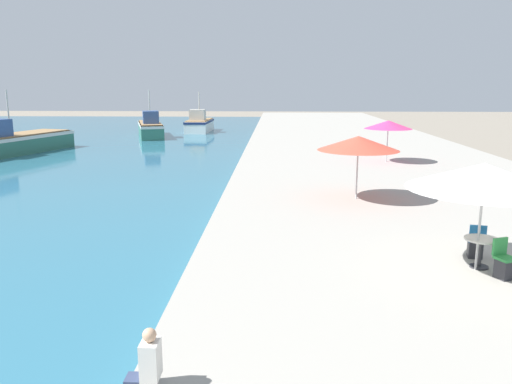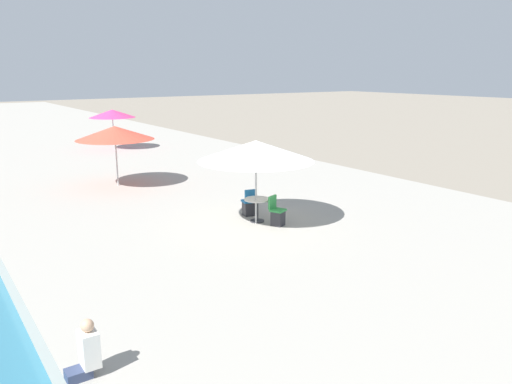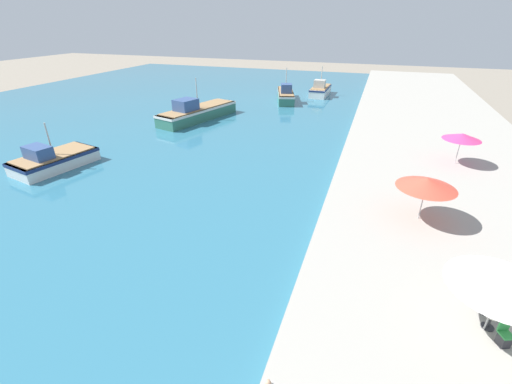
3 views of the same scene
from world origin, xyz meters
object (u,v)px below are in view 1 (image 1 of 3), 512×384
object	(u,v)px
fishing_boat_far	(150,128)
person_at_quay	(148,362)
cafe_umbrella_striped	(388,125)
cafe_chair_right	(475,246)
fishing_boat_distant	(199,124)
cafe_umbrella_white	(358,143)
cafe_table	(481,246)
cafe_umbrella_pink	(484,176)
fishing_boat_mid	(9,142)
cafe_chair_left	(504,265)

from	to	relation	value
fishing_boat_far	person_at_quay	world-z (taller)	fishing_boat_far
cafe_umbrella_striped	cafe_chair_right	distance (m)	16.67
cafe_chair_right	cafe_umbrella_striped	bearing A→B (deg)	98.38
cafe_chair_right	person_at_quay	size ratio (longest dim) A/B	0.97
fishing_boat_distant	person_at_quay	distance (m)	48.99
fishing_boat_far	cafe_umbrella_white	xyz separation A→B (m)	(15.69, -30.31, 1.97)
cafe_umbrella_white	cafe_table	bearing A→B (deg)	-76.19
fishing_boat_distant	cafe_table	distance (m)	45.38
fishing_boat_far	cafe_chair_right	size ratio (longest dim) A/B	9.23
cafe_umbrella_pink	cafe_umbrella_white	world-z (taller)	cafe_umbrella_pink
fishing_boat_distant	cafe_table	bearing A→B (deg)	-72.09
fishing_boat_mid	fishing_boat_far	xyz separation A→B (m)	(7.19, 13.39, -0.02)
cafe_chair_right	fishing_boat_distant	bearing A→B (deg)	120.50
cafe_umbrella_pink	cafe_table	xyz separation A→B (m)	(0.14, 0.14, -1.74)
cafe_table	fishing_boat_far	bearing A→B (deg)	114.90
cafe_chair_left	cafe_umbrella_white	bearing A→B (deg)	-98.34
fishing_boat_far	cafe_table	size ratio (longest dim) A/B	10.50
cafe_umbrella_pink	cafe_table	bearing A→B (deg)	44.75
cafe_umbrella_pink	cafe_table	world-z (taller)	cafe_umbrella_pink
cafe_umbrella_white	cafe_umbrella_striped	bearing A→B (deg)	71.61
fishing_boat_mid	cafe_chair_left	distance (m)	35.36
cafe_umbrella_pink	cafe_chair_left	world-z (taller)	cafe_umbrella_pink
cafe_table	person_at_quay	distance (m)	8.55
fishing_boat_far	person_at_quay	size ratio (longest dim) A/B	8.98
fishing_boat_mid	person_at_quay	bearing A→B (deg)	-43.34
cafe_table	cafe_umbrella_white	bearing A→B (deg)	103.81
cafe_umbrella_pink	cafe_umbrella_white	distance (m)	7.76
cafe_table	cafe_chair_right	bearing A→B (deg)	77.23
cafe_table	person_at_quay	bearing A→B (deg)	-142.58
fishing_boat_distant	cafe_umbrella_pink	world-z (taller)	fishing_boat_distant
cafe_umbrella_white	cafe_umbrella_striped	distance (m)	10.32
fishing_boat_mid	cafe_table	world-z (taller)	fishing_boat_mid
fishing_boat_far	cafe_umbrella_pink	distance (m)	41.72
cafe_umbrella_striped	cafe_chair_right	xyz separation A→B (m)	(-1.27, -16.53, -1.81)
cafe_umbrella_white	cafe_table	size ratio (longest dim) A/B	3.91
fishing_boat_distant	cafe_chair_left	world-z (taller)	fishing_boat_distant
cafe_umbrella_white	person_at_quay	bearing A→B (deg)	-111.46
fishing_boat_mid	fishing_boat_distant	bearing A→B (deg)	74.81
fishing_boat_mid	cafe_umbrella_white	distance (m)	28.52
cafe_umbrella_striped	cafe_chair_right	size ratio (longest dim) A/B	2.98
fishing_boat_mid	cafe_umbrella_striped	world-z (taller)	fishing_boat_mid
fishing_boat_distant	cafe_umbrella_white	size ratio (longest dim) A/B	2.09
cafe_umbrella_striped	cafe_chair_left	distance (m)	18.03
cafe_table	cafe_chair_right	size ratio (longest dim) A/B	0.88
fishing_boat_distant	person_at_quay	world-z (taller)	fishing_boat_distant
fishing_boat_far	person_at_quay	xyz separation A→B (m)	(10.72, -42.94, 0.20)
fishing_boat_mid	cafe_chair_right	bearing A→B (deg)	-28.12
fishing_boat_far	fishing_boat_mid	bearing A→B (deg)	-135.39
fishing_boat_far	person_at_quay	distance (m)	44.26
fishing_boat_mid	fishing_boat_distant	world-z (taller)	fishing_boat_mid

